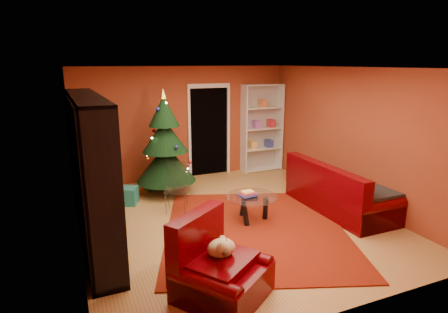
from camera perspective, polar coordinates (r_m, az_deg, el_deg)
name	(u,v)px	position (r m, az deg, el deg)	size (l,w,h in m)	color
floor	(233,221)	(6.68, 1.36, -9.76)	(5.00, 5.50, 0.05)	#A8793E
ceiling	(234,66)	(6.10, 1.51, 13.61)	(5.00, 5.50, 0.05)	silver
wall_back	(184,123)	(8.81, -6.05, 5.08)	(5.00, 0.05, 2.60)	#953C21
wall_left	(71,163)	(5.73, -22.26, -0.90)	(0.05, 5.50, 2.60)	#953C21
wall_right	(353,136)	(7.63, 19.00, 2.96)	(0.05, 5.50, 2.60)	#953C21
doorway	(209,132)	(9.00, -2.27, 3.72)	(1.06, 0.60, 2.16)	black
rug	(255,229)	(6.31, 4.79, -10.97)	(2.88, 3.36, 0.02)	maroon
media_unit	(91,173)	(5.80, -19.64, -2.33)	(0.45, 2.92, 2.24)	black
christmas_tree	(165,144)	(7.77, -8.97, 1.96)	(1.23, 1.23, 2.19)	black
gift_box_teal	(128,196)	(7.53, -14.37, -5.81)	(0.33, 0.33, 0.33)	#1B7167
gift_box_green	(151,185)	(8.23, -10.99, -4.25)	(0.24, 0.24, 0.24)	#29732C
gift_box_red	(167,185)	(8.21, -8.65, -4.27)	(0.21, 0.21, 0.21)	#A7321C
white_bookshelf	(262,128)	(9.41, 5.81, 4.31)	(1.03, 0.37, 2.22)	white
armchair	(223,266)	(4.51, -0.20, -16.34)	(1.01, 1.01, 0.79)	#430005
dog	(221,248)	(4.47, -0.42, -13.76)	(0.40, 0.30, 0.26)	beige
sofa	(341,186)	(7.25, 17.35, -4.32)	(2.16, 0.97, 0.93)	#430005
coffee_table	(251,208)	(6.55, 4.19, -7.84)	(0.89, 0.89, 0.55)	gray
acrylic_chair	(176,190)	(6.94, -7.28, -5.09)	(0.42, 0.45, 0.81)	#66605B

